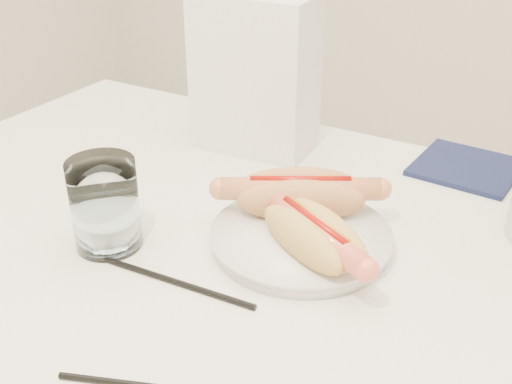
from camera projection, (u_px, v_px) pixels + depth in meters
The scene contains 8 objects.
table at pixel (259, 295), 0.77m from camera, with size 1.20×0.80×0.75m.
plate at pixel (301, 240), 0.75m from camera, with size 0.21×0.21×0.02m, color white.
hotdog_left at pixel (300, 195), 0.78m from camera, with size 0.19×0.14×0.05m.
hotdog_right at pixel (313, 235), 0.71m from camera, with size 0.17×0.13×0.05m.
water_glass at pixel (105, 205), 0.74m from camera, with size 0.08×0.08×0.11m, color white.
chopstick_near at pixel (168, 279), 0.69m from camera, with size 0.01×0.01×0.22m, color black.
napkin_box at pixel (255, 74), 0.96m from camera, with size 0.18×0.10×0.24m, color white.
navy_napkin at pixel (467, 167), 0.94m from camera, with size 0.14×0.14×0.01m, color #13193B.
Camera 1 is at (0.31, -0.54, 1.17)m, focal length 44.33 mm.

